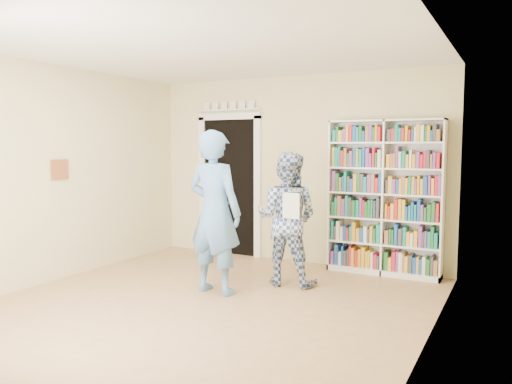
% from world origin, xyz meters
% --- Properties ---
extents(floor, '(5.00, 5.00, 0.00)m').
position_xyz_m(floor, '(0.00, 0.00, 0.00)').
color(floor, '#A4764F').
rests_on(floor, ground).
extents(ceiling, '(5.00, 5.00, 0.00)m').
position_xyz_m(ceiling, '(0.00, 0.00, 2.70)').
color(ceiling, white).
rests_on(ceiling, wall_back).
extents(wall_back, '(4.50, 0.00, 4.50)m').
position_xyz_m(wall_back, '(0.00, 2.50, 1.35)').
color(wall_back, beige).
rests_on(wall_back, floor).
extents(wall_left, '(0.00, 5.00, 5.00)m').
position_xyz_m(wall_left, '(-2.25, 0.00, 1.35)').
color(wall_left, beige).
rests_on(wall_left, floor).
extents(wall_right, '(0.00, 5.00, 5.00)m').
position_xyz_m(wall_right, '(2.25, 0.00, 1.35)').
color(wall_right, beige).
rests_on(wall_right, floor).
extents(bookshelf, '(1.48, 0.28, 2.03)m').
position_xyz_m(bookshelf, '(1.35, 2.34, 1.03)').
color(bookshelf, white).
rests_on(bookshelf, floor).
extents(doorway, '(1.10, 0.08, 2.43)m').
position_xyz_m(doorway, '(-1.10, 2.48, 1.18)').
color(doorway, black).
rests_on(doorway, floor).
extents(wall_art, '(0.03, 0.25, 0.25)m').
position_xyz_m(wall_art, '(-2.23, 0.20, 1.40)').
color(wall_art, brown).
rests_on(wall_art, wall_left).
extents(man_blue, '(0.71, 0.49, 1.87)m').
position_xyz_m(man_blue, '(-0.16, 0.58, 0.94)').
color(man_blue, '#5789C2').
rests_on(man_blue, floor).
extents(man_plaid, '(0.84, 0.69, 1.62)m').
position_xyz_m(man_plaid, '(0.42, 1.31, 0.81)').
color(man_plaid, navy).
rests_on(man_plaid, floor).
extents(paper_sheet, '(0.21, 0.01, 0.30)m').
position_xyz_m(paper_sheet, '(0.59, 1.04, 1.01)').
color(paper_sheet, white).
rests_on(paper_sheet, man_plaid).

